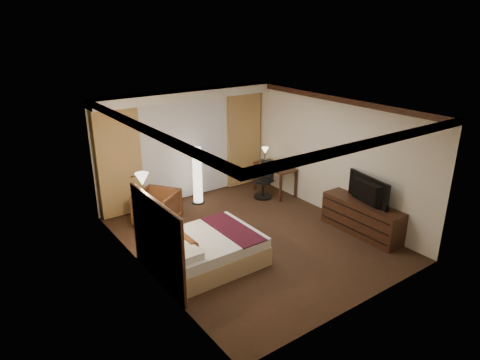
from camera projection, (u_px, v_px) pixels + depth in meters
floor at (251, 238)px, 8.81m from camera, size 4.50×5.50×0.01m
ceiling at (253, 107)px, 7.86m from camera, size 4.50×5.50×0.01m
back_wall at (184, 145)px, 10.43m from camera, size 4.50×0.02×2.70m
left_wall at (144, 203)px, 7.11m from camera, size 0.02×5.50×2.70m
right_wall at (332, 156)px, 9.56m from camera, size 0.02×5.50×2.70m
crown_molding at (253, 111)px, 7.88m from camera, size 4.50×5.50×0.12m
soffit at (187, 95)px, 9.80m from camera, size 4.50×0.50×0.20m
curtain_sheer at (186, 150)px, 10.40m from camera, size 2.48×0.04×2.45m
curtain_left_drape at (119, 163)px, 9.43m from camera, size 1.00×0.14×2.45m
curtain_right_drape at (244, 139)px, 11.28m from camera, size 1.00×0.14×2.45m
wall_sconce at (142, 179)px, 7.40m from camera, size 0.24×0.24×0.24m
bed at (207, 251)px, 7.78m from camera, size 1.87×1.46×0.55m
headboard at (158, 242)px, 7.10m from camera, size 0.12×1.76×1.50m
armchair at (157, 206)px, 9.26m from camera, size 1.11×1.12×0.85m
side_table at (170, 204)px, 9.83m from camera, size 0.46×0.46×0.50m
floor_lamp at (197, 176)px, 10.24m from camera, size 0.30×0.30×1.42m
desk at (275, 180)px, 10.95m from camera, size 0.55×1.13×0.75m
desk_lamp at (265, 155)px, 11.07m from camera, size 0.18×0.18×0.34m
office_chair at (263, 180)px, 10.64m from camera, size 0.56×0.56×0.95m
dresser at (362, 218)px, 8.89m from camera, size 0.50×1.79×0.70m
television at (364, 188)px, 8.64m from camera, size 0.85×1.24×0.15m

